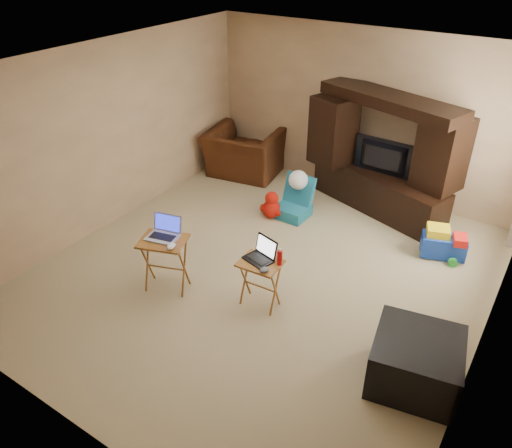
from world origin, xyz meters
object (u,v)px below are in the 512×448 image
Objects in this scene: tray_table_right at (260,284)px; mouse_left at (171,246)px; child_rocker at (293,198)px; laptop_left at (162,229)px; push_toy at (444,243)px; plush_toy at (272,204)px; ottoman at (416,362)px; recliner at (244,153)px; mouse_right at (264,270)px; entertainment_center at (383,155)px; laptop_right at (258,251)px; television at (381,158)px; water_bottle at (280,258)px; tray_table_left at (166,264)px.

mouse_left reaches higher than tray_table_right.
laptop_left is at bearing -99.57° from child_rocker.
push_toy is 2.55m from tray_table_right.
push_toy is at bearing 30.18° from laptop_left.
mouse_left is at bearing -151.94° from push_toy.
ottoman is (2.73, -1.89, 0.04)m from plush_toy.
tray_table_right is at bearing 117.66° from recliner.
recliner is 3.37× the size of laptop_left.
recliner is 3.63m from mouse_right.
entertainment_center is at bearing 172.28° from recliner.
push_toy is (2.38, 0.35, 0.00)m from plush_toy.
laptop_right is (-1.84, 0.17, 0.45)m from ottoman.
television reaches higher than mouse_left.
plush_toy is at bearing 43.87° from television.
recliner reaches higher than water_bottle.
television is 1.59× the size of push_toy.
laptop_right is 2.58× the size of mouse_right.
tray_table_right reaches higher than push_toy.
mouse_right is at bearing -74.35° from entertainment_center.
push_toy is 3.51m from tray_table_left.
laptop_right is (-1.50, -2.07, 0.49)m from push_toy.
tray_table_right is 0.41m from laptop_right.
entertainment_center is 2.41m from recliner.
mouse_right is at bearing 16.20° from mouse_left.
tray_table_left is at bearing 98.55° from recliner.
mouse_left is at bearing 73.01° from television.
laptop_right is (1.04, 0.36, 0.37)m from tray_table_left.
water_bottle is at bearing 19.12° from tray_table_right.
child_rocker is 1.46× the size of plush_toy.
mouse_right is at bearing -67.17° from child_rocker.
entertainment_center is 3.40m from ottoman.
water_bottle reaches higher than tray_table_right.
child_rocker is at bearing 165.56° from push_toy.
ottoman is 1.71m from mouse_right.
water_bottle is (-1.26, -2.01, 0.46)m from push_toy.
ottoman is at bearing -34.70° from plush_toy.
recliner is 4.85m from ottoman.
ottoman is (3.90, -2.89, -0.13)m from recliner.
mouse_left is 1.19m from water_bottle.
recliner is at bearing 110.91° from mouse_left.
push_toy is 3.46m from mouse_left.
entertainment_center is 11.94× the size of water_bottle.
ottoman is 1.17× the size of tray_table_left.
recliner is at bearing 142.02° from laptop_right.
recliner is 1.55m from plush_toy.
laptop_left is (-0.18, -2.06, 0.58)m from plush_toy.
push_toy is 2.61m from mouse_right.
mouse_left reaches higher than tray_table_left.
recliner is 1.96× the size of child_rocker.
laptop_right is (-0.04, 0.02, 0.41)m from tray_table_right.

